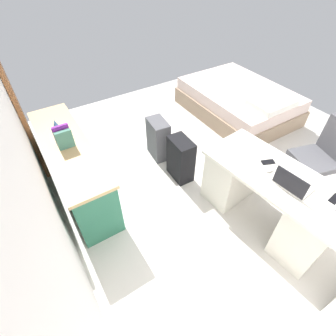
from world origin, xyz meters
TOP-DOWN VIEW (x-y plane):
  - ground_plane at (0.00, 0.00)m, footprint 5.26×5.26m
  - wall_back at (0.00, 2.13)m, footprint 4.05×0.10m
  - door_wooden at (1.47, 2.05)m, footprint 0.88×0.05m
  - desk at (-0.98, 0.14)m, footprint 1.50×0.80m
  - office_chair at (-0.94, -0.76)m, footprint 0.57×0.57m
  - credenza at (0.60, 1.75)m, footprint 1.80×0.48m
  - bed at (0.87, -1.23)m, footprint 1.91×1.41m
  - suitcase_black at (0.10, 0.53)m, footprint 0.37×0.24m
  - suitcase_spare_grey at (0.63, 0.55)m, footprint 0.38×0.26m
  - laptop at (-1.16, 0.18)m, footprint 0.33×0.25m
  - computer_mouse at (-0.89, 0.16)m, footprint 0.07×0.11m
  - cell_phone_near_laptop at (-1.46, -0.04)m, footprint 0.08×0.14m
  - cell_phone_by_mouse at (-0.81, 0.08)m, footprint 0.11×0.15m
  - book_row at (0.58, 1.75)m, footprint 0.15×0.17m
  - figurine_small at (0.96, 1.75)m, footprint 0.08×0.08m

SIDE VIEW (x-z plane):
  - ground_plane at x=0.00m, z-range 0.00..0.00m
  - bed at x=0.87m, z-range -0.05..0.53m
  - suitcase_spare_grey at x=0.63m, z-range 0.00..0.58m
  - suitcase_black at x=0.10m, z-range 0.00..0.59m
  - credenza at x=0.60m, z-range 0.00..0.74m
  - desk at x=-0.98m, z-range 0.02..0.74m
  - office_chair at x=-0.94m, z-range -0.05..0.89m
  - cell_phone_near_laptop at x=-1.46m, z-range 0.72..0.73m
  - cell_phone_by_mouse at x=-0.81m, z-range 0.72..0.73m
  - computer_mouse at x=-0.89m, z-range 0.72..0.75m
  - laptop at x=-1.16m, z-range 0.67..0.88m
  - figurine_small at x=0.96m, z-range 0.74..0.85m
  - book_row at x=0.58m, z-range 0.72..0.96m
  - door_wooden at x=1.47m, z-range 0.00..2.04m
  - wall_back at x=0.00m, z-range 0.00..2.76m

